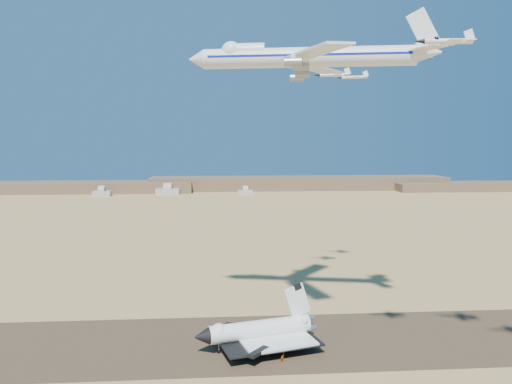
{
  "coord_description": "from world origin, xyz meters",
  "views": [
    {
      "loc": [
        5.97,
        -163.5,
        67.98
      ],
      "look_at": [
        18.85,
        8.0,
        50.59
      ],
      "focal_mm": 35.0,
      "sensor_mm": 36.0,
      "label": 1
    }
  ],
  "objects": [
    {
      "name": "ground",
      "position": [
        0.0,
        0.0,
        0.0
      ],
      "size": [
        1200.0,
        1200.0,
        0.0
      ],
      "primitive_type": "plane",
      "color": "tan",
      "rests_on": "ground"
    },
    {
      "name": "chase_jet_d",
      "position": [
        54.89,
        48.09,
        96.14
      ],
      "size": [
        15.44,
        8.68,
        3.88
      ],
      "rotation": [
        0.0,
        0.0,
        -0.18
      ],
      "color": "white"
    },
    {
      "name": "chase_jet_e",
      "position": [
        67.81,
        63.91,
        97.31
      ],
      "size": [
        14.2,
        8.24,
        3.61
      ],
      "rotation": [
        0.0,
        0.0,
        -0.28
      ],
      "color": "white"
    },
    {
      "name": "runway",
      "position": [
        0.0,
        0.0,
        0.03
      ],
      "size": [
        600.0,
        50.0,
        0.06
      ],
      "primitive_type": "cube",
      "color": "#4E3927",
      "rests_on": "ground"
    },
    {
      "name": "hangars",
      "position": [
        -64.0,
        478.43,
        4.83
      ],
      "size": [
        200.5,
        29.5,
        30.0
      ],
      "color": "#BDB5A7",
      "rests_on": "ground"
    },
    {
      "name": "shuttle",
      "position": [
        18.78,
        -5.0,
        5.55
      ],
      "size": [
        42.21,
        32.64,
        20.66
      ],
      "rotation": [
        0.0,
        0.0,
        0.26
      ],
      "color": "white",
      "rests_on": "runway"
    },
    {
      "name": "crew_c",
      "position": [
        24.98,
        -16.16,
        1.02
      ],
      "size": [
        1.11,
        1.25,
        1.92
      ],
      "primitive_type": "imported",
      "rotation": [
        0.0,
        0.0,
        2.18
      ],
      "color": "#D2590C",
      "rests_on": "runway"
    },
    {
      "name": "carrier_747",
      "position": [
        33.51,
        5.01,
        96.05
      ],
      "size": [
        84.04,
        63.77,
        20.86
      ],
      "rotation": [
        0.0,
        0.0,
        -0.19
      ],
      "color": "white"
    },
    {
      "name": "crew_a",
      "position": [
        25.53,
        -15.27,
        0.88
      ],
      "size": [
        0.39,
        0.6,
        1.64
      ],
      "primitive_type": "imported",
      "rotation": [
        0.0,
        0.0,
        1.57
      ],
      "color": "#D2590C",
      "rests_on": "runway"
    },
    {
      "name": "chase_jet_a",
      "position": [
        60.41,
        -45.71,
        91.83
      ],
      "size": [
        14.48,
        7.87,
        3.61
      ],
      "rotation": [
        0.0,
        0.0,
        -0.09
      ],
      "color": "white"
    },
    {
      "name": "crew_b",
      "position": [
        26.1,
        -13.15,
        0.98
      ],
      "size": [
        0.86,
        1.03,
        1.84
      ],
      "primitive_type": "imported",
      "rotation": [
        0.0,
        0.0,
        2.04
      ],
      "color": "#D2590C",
      "rests_on": "runway"
    },
    {
      "name": "ridgeline",
      "position": [
        65.32,
        527.31,
        7.63
      ],
      "size": [
        960.0,
        90.0,
        18.0
      ],
      "color": "brown",
      "rests_on": "ground"
    }
  ]
}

